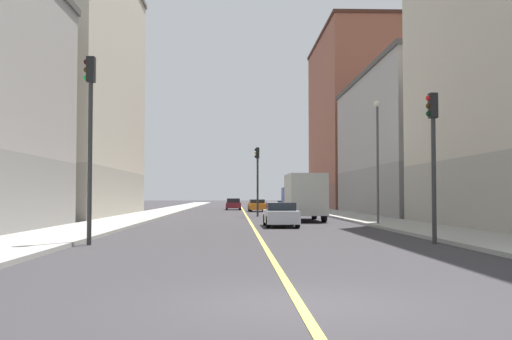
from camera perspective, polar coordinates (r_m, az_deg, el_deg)
name	(u,v)px	position (r m, az deg, el deg)	size (l,w,h in m)	color
ground_plane	(299,303)	(10.02, 4.00, -12.32)	(400.00, 400.00, 0.00)	#322F33
sidewalk_left	(331,213)	(59.59, 7.06, -3.96)	(3.74, 168.00, 0.15)	#9E9B93
sidewalk_right	(158,213)	(59.30, -9.17, -3.96)	(3.74, 168.00, 0.15)	#9E9B93
lane_center_stripe	(245,213)	(58.85, -1.04, -4.07)	(0.16, 154.00, 0.01)	#E5D14C
building_left_mid	(415,144)	(56.25, 14.60, 2.33)	(9.93, 25.01, 12.56)	gray
building_left_far	(356,122)	(81.98, 9.32, 4.41)	(9.93, 24.61, 22.76)	brown
building_right_midblock	(65,87)	(53.26, -17.42, 7.43)	(9.93, 24.51, 21.41)	#9D9688
traffic_light_left_near	(433,145)	(22.78, 16.19, 2.26)	(0.40, 0.32, 5.41)	#2D2D2D
traffic_light_right_near	(90,124)	(22.29, -15.25, 4.16)	(0.40, 0.32, 6.62)	#2D2D2D
traffic_light_median_far	(257,172)	(49.96, 0.13, -0.14)	(0.40, 0.32, 5.66)	#2D2D2D
street_lamp_left_near	(378,149)	(35.35, 11.28, 1.98)	(0.36, 0.36, 6.99)	#4C4C51
car_silver	(281,215)	(33.92, 2.32, -4.20)	(1.80, 4.58, 1.33)	silver
car_maroon	(233,204)	(73.80, -2.13, -3.21)	(1.86, 4.36, 1.37)	maroon
car_orange	(257,206)	(65.73, 0.11, -3.34)	(1.94, 4.43, 1.30)	orange
car_blue	(287,208)	(51.55, 2.93, -3.60)	(1.85, 4.03, 1.29)	#23389E
box_truck	(304,196)	(41.78, 4.46, -2.48)	(2.48, 7.88, 3.15)	navy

